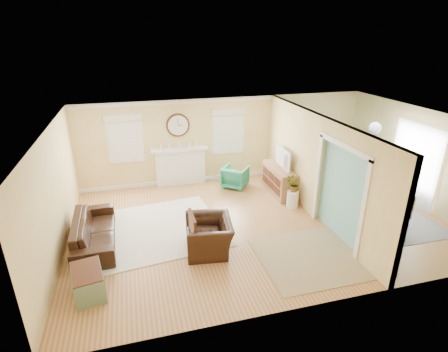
{
  "coord_description": "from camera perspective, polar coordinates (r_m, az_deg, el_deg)",
  "views": [
    {
      "loc": [
        -2.82,
        -7.19,
        4.39
      ],
      "look_at": [
        -0.8,
        0.3,
        1.2
      ],
      "focal_mm": 28.0,
      "sensor_mm": 36.0,
      "label": 1
    }
  ],
  "objects": [
    {
      "name": "wall_clock",
      "position": [
        10.55,
        -7.53,
        8.23
      ],
      "size": [
        0.7,
        0.07,
        0.7
      ],
      "color": "#472011",
      "rests_on": "wall_back"
    },
    {
      "name": "french_doors",
      "position": [
        10.74,
        28.67,
        1.69
      ],
      "size": [
        0.06,
        1.7,
        2.2
      ],
      "color": "white",
      "rests_on": "ground"
    },
    {
      "name": "dining_chair_n",
      "position": [
        10.58,
        20.11,
        -0.57
      ],
      "size": [
        0.46,
        0.46,
        0.88
      ],
      "color": "slate",
      "rests_on": "floor"
    },
    {
      "name": "credenza",
      "position": [
        10.33,
        8.97,
        -0.66
      ],
      "size": [
        0.51,
        1.5,
        0.8
      ],
      "color": "#9A6843",
      "rests_on": "floor"
    },
    {
      "name": "potted_plant",
      "position": [
        9.44,
        11.32,
        -1.36
      ],
      "size": [
        0.41,
        0.36,
        0.41
      ],
      "primitive_type": "imported",
      "rotation": [
        0.0,
        0.0,
        3.01
      ],
      "color": "#337F33",
      "rests_on": "garden_stool"
    },
    {
      "name": "window_left",
      "position": [
        10.51,
        -15.91,
        6.42
      ],
      "size": [
        1.05,
        0.13,
        1.42
      ],
      "color": "white",
      "rests_on": "wall_back"
    },
    {
      "name": "trunk",
      "position": [
        7.0,
        -21.31,
        -15.79
      ],
      "size": [
        0.66,
        0.92,
        0.49
      ],
      "color": "slate",
      "rests_on": "floor"
    },
    {
      "name": "green_chair",
      "position": [
        10.64,
        1.82,
        -0.14
      ],
      "size": [
        0.99,
        0.99,
        0.65
      ],
      "primitive_type": "imported",
      "rotation": [
        0.0,
        0.0,
        2.47
      ],
      "color": "#1D7C63",
      "rests_on": "floor"
    },
    {
      "name": "wall_front",
      "position": [
        5.92,
        16.25,
        -10.1
      ],
      "size": [
        9.0,
        0.02,
        2.6
      ],
      "primitive_type": "cube",
      "color": "tan",
      "rests_on": "ground"
    },
    {
      "name": "wall_right",
      "position": [
        10.72,
        29.04,
        2.71
      ],
      "size": [
        0.02,
        6.0,
        2.6
      ],
      "primitive_type": "cube",
      "color": "tan",
      "rests_on": "ground"
    },
    {
      "name": "sofa",
      "position": [
        8.34,
        -20.42,
        -8.42
      ],
      "size": [
        0.92,
        2.21,
        0.64
      ],
      "primitive_type": "imported",
      "rotation": [
        0.0,
        0.0,
        1.6
      ],
      "color": "black",
      "rests_on": "floor"
    },
    {
      "name": "rug_cream",
      "position": [
        8.65,
        -11.38,
        -8.58
      ],
      "size": [
        3.45,
        3.08,
        0.02
      ],
      "primitive_type": "cube",
      "rotation": [
        0.0,
        0.0,
        0.12
      ],
      "color": "beige",
      "rests_on": "floor"
    },
    {
      "name": "rug_jute",
      "position": [
        7.84,
        14.92,
        -12.5
      ],
      "size": [
        2.44,
        2.0,
        0.01
      ],
      "primitive_type": "cube",
      "rotation": [
        0.0,
        0.0,
        0.0
      ],
      "color": "tan",
      "rests_on": "floor"
    },
    {
      "name": "garden_stool",
      "position": [
        9.62,
        11.12,
        -3.73
      ],
      "size": [
        0.31,
        0.31,
        0.46
      ],
      "primitive_type": "cylinder",
      "color": "white",
      "rests_on": "floor"
    },
    {
      "name": "fireplace",
      "position": [
        10.84,
        -7.14,
        1.69
      ],
      "size": [
        1.7,
        0.3,
        1.17
      ],
      "color": "white",
      "rests_on": "ground"
    },
    {
      "name": "window_right",
      "position": [
        10.89,
        0.7,
        7.81
      ],
      "size": [
        1.05,
        0.13,
        1.42
      ],
      "color": "white",
      "rests_on": "wall_back"
    },
    {
      "name": "wall_back",
      "position": [
        11.02,
        0.37,
        6.05
      ],
      "size": [
        9.0,
        0.02,
        2.6
      ],
      "primitive_type": "cube",
      "color": "tan",
      "rests_on": "ground"
    },
    {
      "name": "rug_grey",
      "position": [
        10.02,
        22.51,
        -5.46
      ],
      "size": [
        2.56,
        3.2,
        0.01
      ],
      "primitive_type": "cube",
      "color": "slate",
      "rests_on": "floor"
    },
    {
      "name": "ceiling",
      "position": [
        7.93,
        6.24,
        9.17
      ],
      "size": [
        9.0,
        6.0,
        0.02
      ],
      "primitive_type": "cube",
      "color": "white",
      "rests_on": "wall_back"
    },
    {
      "name": "eames_chair",
      "position": [
        7.61,
        -2.46,
        -9.67
      ],
      "size": [
        1.09,
        1.21,
        0.71
      ],
      "primitive_type": "imported",
      "rotation": [
        0.0,
        0.0,
        -1.7
      ],
      "color": "black",
      "rests_on": "floor"
    },
    {
      "name": "dining_chair_w",
      "position": [
        9.39,
        20.25,
        -3.21
      ],
      "size": [
        0.5,
        0.5,
        0.95
      ],
      "color": "white",
      "rests_on": "floor"
    },
    {
      "name": "dining_chair_s",
      "position": [
        9.0,
        26.48,
        -5.11
      ],
      "size": [
        0.48,
        0.48,
        1.01
      ],
      "color": "slate",
      "rests_on": "floor"
    },
    {
      "name": "partition",
      "position": [
        9.15,
        14.16,
        2.3
      ],
      "size": [
        0.17,
        6.0,
        2.6
      ],
      "color": "tan",
      "rests_on": "ground"
    },
    {
      "name": "floor",
      "position": [
        8.88,
        5.54,
        -7.38
      ],
      "size": [
        9.0,
        9.0,
        0.0
      ],
      "primitive_type": "plane",
      "color": "#925E39",
      "rests_on": "ground"
    },
    {
      "name": "dining_chair_e",
      "position": [
        10.15,
        26.04,
        -2.34
      ],
      "size": [
        0.41,
        0.41,
        0.92
      ],
      "color": "slate",
      "rests_on": "floor"
    },
    {
      "name": "wall_left",
      "position": [
        8.01,
        -25.91,
        -2.74
      ],
      "size": [
        0.02,
        6.0,
        2.6
      ],
      "primitive_type": "cube",
      "color": "tan",
      "rests_on": "ground"
    },
    {
      "name": "dining_table",
      "position": [
        9.9,
        22.75,
        -4.0
      ],
      "size": [
        1.1,
        1.74,
        0.58
      ],
      "primitive_type": "imported",
      "rotation": [
        0.0,
        0.0,
        1.46
      ],
      "color": "#472011",
      "rests_on": "floor"
    },
    {
      "name": "tv",
      "position": [
        10.08,
        9.1,
        2.91
      ],
      "size": [
        0.16,
        0.99,
        0.57
      ],
      "primitive_type": "imported",
      "rotation": [
        0.0,
        0.0,
        1.54
      ],
      "color": "black",
      "rests_on": "credenza"
    },
    {
      "name": "pendant",
      "position": [
        9.51,
        23.41,
        7.2
      ],
      "size": [
        0.3,
        0.3,
        0.55
      ],
      "color": "gold",
      "rests_on": "ceiling"
    }
  ]
}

